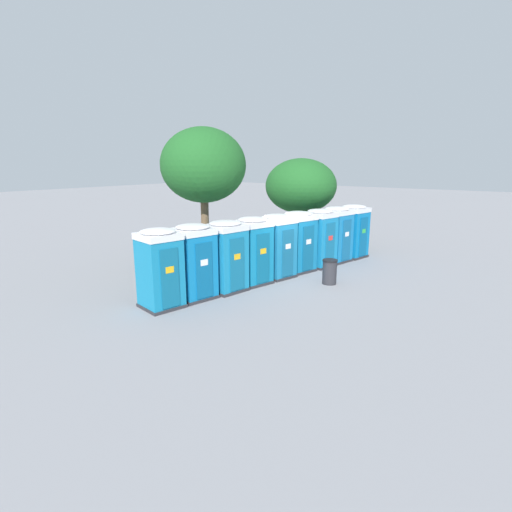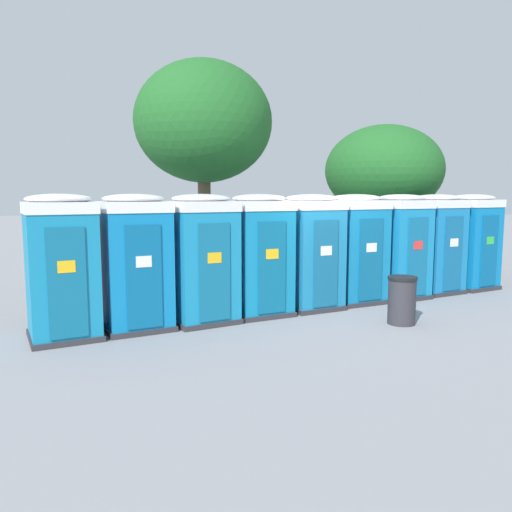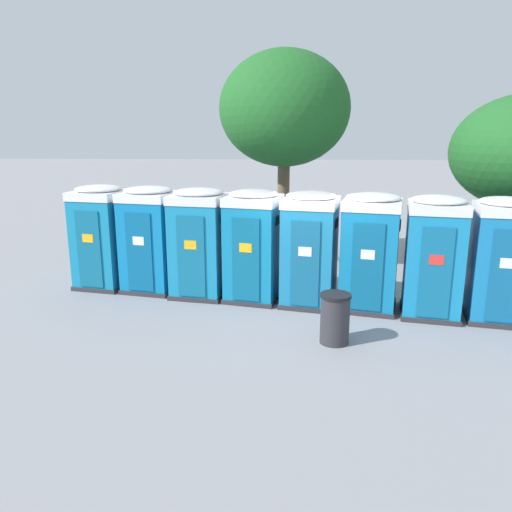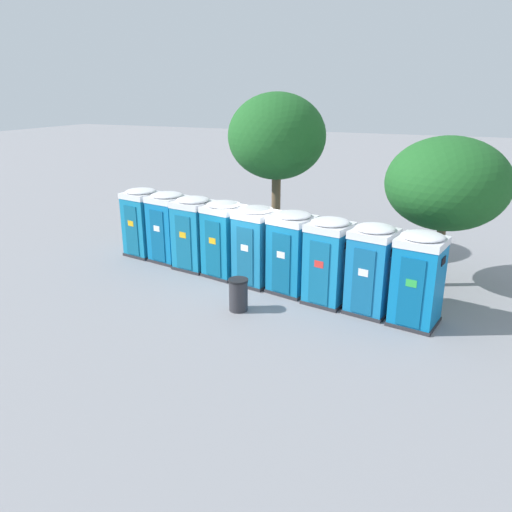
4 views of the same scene
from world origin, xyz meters
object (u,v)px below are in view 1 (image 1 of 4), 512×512
portapotty_2 (226,256)px  portapotty_5 (298,241)px  portapotty_1 (194,261)px  portapotty_7 (336,234)px  portapotty_3 (253,250)px  trash_can (330,272)px  street_tree_1 (203,166)px  portapotty_6 (320,238)px  portapotty_8 (353,231)px  street_tree_0 (301,186)px  portapotty_0 (160,268)px  portapotty_4 (277,246)px

portapotty_2 → portapotty_5: 3.89m
portapotty_1 → portapotty_7: (7.61, -1.58, 0.00)m
portapotty_3 → trash_can: 3.02m
portapotty_3 → portapotty_7: 5.18m
street_tree_1 → portapotty_3: bearing=-102.2°
portapotty_6 → trash_can: size_ratio=2.70×
portapotty_6 → portapotty_8: (2.55, -0.47, -0.00)m
street_tree_0 → trash_can: (-5.02, -4.24, -2.82)m
portapotty_0 → street_tree_1: bearing=27.0°
portapotty_3 → portapotty_6: size_ratio=1.00×
portapotty_5 → trash_can: bearing=-115.1°
street_tree_0 → street_tree_1: 6.21m
portapotty_0 → portapotty_2: 2.59m
portapotty_1 → street_tree_1: size_ratio=0.43×
portapotty_0 → portapotty_4: size_ratio=1.00×
street_tree_1 → trash_can: size_ratio=6.31×
portapotty_2 → portapotty_7: size_ratio=1.00×
portapotty_7 → portapotty_8: same height
portapotty_0 → street_tree_1: (4.47, 2.27, 3.08)m
portapotty_6 → portapotty_7: same height
portapotty_8 → portapotty_5: bearing=167.8°
portapotty_4 → trash_can: (0.38, -2.13, -0.81)m
portapotty_2 → trash_can: portapotty_2 is taller
portapotty_1 → street_tree_0: bearing=7.9°
portapotty_7 → portapotty_5: bearing=168.0°
portapotty_2 → portapotty_5: bearing=-10.3°
portapotty_4 → portapotty_7: (3.82, -0.74, 0.00)m
portapotty_5 → portapotty_7: bearing=-12.0°
portapotty_7 → street_tree_0: size_ratio=0.54×
portapotty_5 → street_tree_0: (4.11, 2.31, 2.01)m
street_tree_1 → portapotty_5: bearing=-61.9°
portapotty_3 → trash_can: bearing=-55.6°
portapotty_6 → portapotty_8: same height
portapotty_3 → street_tree_1: size_ratio=0.43×
portapotty_1 → trash_can: bearing=-35.4°
portapotty_5 → portapotty_4: bearing=171.3°
portapotty_4 → portapotty_0: bearing=168.2°
portapotty_3 → portapotty_4: 1.30m
portapotty_0 → portapotty_1: size_ratio=1.00×
portapotty_7 → portapotty_3: bearing=168.7°
portapotty_0 → street_tree_0: 10.71m
portapotty_2 → portapotty_4: same height
street_tree_0 → trash_can: bearing=-139.8°
portapotty_0 → portapotty_3: bearing=-11.6°
portapotty_8 → portapotty_0: bearing=168.4°
portapotty_5 → portapotty_7: size_ratio=1.00×
portapotty_3 → portapotty_5: same height
portapotty_0 → portapotty_8: size_ratio=1.00×
portapotty_6 → street_tree_1: bearing=128.9°
portapotty_1 → trash_can: portapotty_1 is taller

